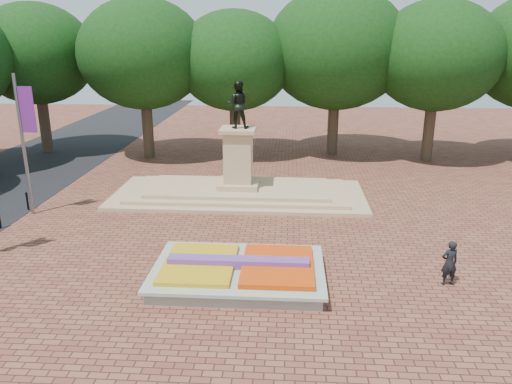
{
  "coord_description": "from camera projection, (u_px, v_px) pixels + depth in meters",
  "views": [
    {
      "loc": [
        2.78,
        -18.59,
        8.76
      ],
      "look_at": [
        1.38,
        2.0,
        2.2
      ],
      "focal_mm": 35.0,
      "sensor_mm": 36.0,
      "label": 1
    }
  ],
  "objects": [
    {
      "name": "ground",
      "position": [
        219.0,
        257.0,
        20.51
      ],
      "size": [
        90.0,
        90.0,
        0.0
      ],
      "primitive_type": "plane",
      "color": "brown",
      "rests_on": "ground"
    },
    {
      "name": "tree_row_back",
      "position": [
        284.0,
        65.0,
        35.45
      ],
      "size": [
        44.8,
        8.8,
        10.43
      ],
      "color": "#34281C",
      "rests_on": "ground"
    },
    {
      "name": "pedestrian",
      "position": [
        449.0,
        263.0,
        18.01
      ],
      "size": [
        0.69,
        0.52,
        1.72
      ],
      "primitive_type": "imported",
      "rotation": [
        0.0,
        0.0,
        3.34
      ],
      "color": "black",
      "rests_on": "ground"
    },
    {
      "name": "monument",
      "position": [
        239.0,
        181.0,
        27.85
      ],
      "size": [
        14.0,
        6.0,
        6.4
      ],
      "color": "tan",
      "rests_on": "ground"
    },
    {
      "name": "flower_bed",
      "position": [
        239.0,
        271.0,
        18.43
      ],
      "size": [
        6.3,
        4.3,
        0.91
      ],
      "color": "gray",
      "rests_on": "ground"
    }
  ]
}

